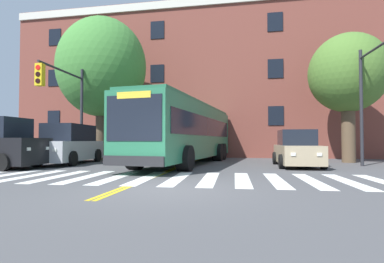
# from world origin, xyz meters

# --- Properties ---
(ground_plane) EXTENTS (120.00, 120.00, 0.00)m
(ground_plane) POSITION_xyz_m (0.00, 0.00, 0.00)
(ground_plane) COLOR #4C4C4F
(crosswalk) EXTENTS (14.69, 4.49, 0.01)m
(crosswalk) POSITION_xyz_m (-0.77, 2.18, 0.00)
(crosswalk) COLOR white
(crosswalk) RESTS_ON ground
(lane_line_yellow_inner) EXTENTS (0.12, 36.00, 0.01)m
(lane_line_yellow_inner) POSITION_xyz_m (-1.27, 16.18, 0.00)
(lane_line_yellow_inner) COLOR gold
(lane_line_yellow_inner) RESTS_ON ground
(lane_line_yellow_outer) EXTENTS (0.12, 36.00, 0.01)m
(lane_line_yellow_outer) POSITION_xyz_m (-1.11, 16.18, 0.00)
(lane_line_yellow_outer) COLOR gold
(lane_line_yellow_outer) RESTS_ON ground
(city_bus) EXTENTS (3.84, 12.63, 3.30)m
(city_bus) POSITION_xyz_m (-1.20, 8.56, 1.77)
(city_bus) COLOR #28704C
(city_bus) RESTS_ON ground
(car_silver_near_lane) EXTENTS (2.57, 5.31, 2.17)m
(car_silver_near_lane) POSITION_xyz_m (-7.62, 7.41, 1.03)
(car_silver_near_lane) COLOR #B7BABF
(car_silver_near_lane) RESTS_ON ground
(car_tan_far_lane) EXTENTS (2.09, 4.33, 1.80)m
(car_tan_far_lane) POSITION_xyz_m (4.50, 7.77, 0.82)
(car_tan_far_lane) COLOR tan
(car_tan_far_lane) RESTS_ON ground
(car_grey_behind_bus) EXTENTS (2.25, 4.85, 1.78)m
(car_grey_behind_bus) POSITION_xyz_m (-2.67, 18.96, 0.82)
(car_grey_behind_bus) COLOR slate
(car_grey_behind_bus) RESTS_ON ground
(traffic_light_near_corner) EXTENTS (0.42, 3.77, 5.89)m
(traffic_light_near_corner) POSITION_xyz_m (7.85, 7.21, 3.97)
(traffic_light_near_corner) COLOR #28282D
(traffic_light_near_corner) RESTS_ON ground
(traffic_light_far_corner) EXTENTS (0.46, 4.05, 5.38)m
(traffic_light_far_corner) POSITION_xyz_m (-7.15, 6.30, 3.59)
(traffic_light_far_corner) COLOR #28282D
(traffic_light_far_corner) RESTS_ON ground
(street_tree_curbside_large) EXTENTS (6.00, 6.11, 7.57)m
(street_tree_curbside_large) POSITION_xyz_m (7.92, 11.13, 5.19)
(street_tree_curbside_large) COLOR brown
(street_tree_curbside_large) RESTS_ON ground
(street_tree_curbside_small) EXTENTS (7.85, 7.61, 9.51)m
(street_tree_curbside_small) POSITION_xyz_m (-7.49, 10.78, 6.17)
(street_tree_curbside_small) COLOR #4C3D2D
(street_tree_curbside_small) RESTS_ON ground
(building_facade) EXTENTS (33.67, 9.11, 12.33)m
(building_facade) POSITION_xyz_m (-0.33, 19.22, 6.17)
(building_facade) COLOR brown
(building_facade) RESTS_ON ground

